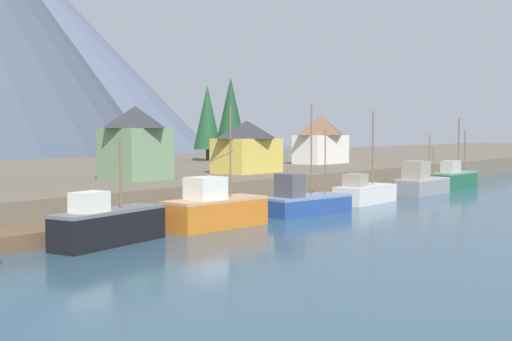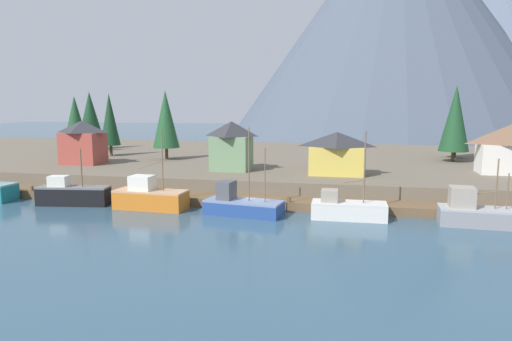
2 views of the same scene
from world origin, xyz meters
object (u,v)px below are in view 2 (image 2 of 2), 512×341
object	(u,v)px
fishing_boat_blue	(241,205)
house_yellow	(337,153)
conifer_back_right	(455,119)
conifer_mid_left	(110,119)
fishing_boat_grey	(474,212)
conifer_near_right	(75,121)
conifer_near_left	(90,116)
conifer_back_left	(457,120)
fishing_boat_orange	(150,197)
house_red	(83,142)
house_green	(232,145)
fishing_boat_black	(72,194)
conifer_mid_right	(166,119)
fishing_boat_white	(347,209)
house_white	(511,148)

from	to	relation	value
fishing_boat_blue	house_yellow	xyz separation A→B (m)	(9.30, 13.96, 4.30)
conifer_back_right	conifer_mid_left	bearing A→B (deg)	-176.23
fishing_boat_grey	conifer_near_right	xyz separation A→B (m)	(-63.13, 31.26, 7.21)
fishing_boat_blue	conifer_back_right	distance (m)	42.30
conifer_mid_left	conifer_back_right	world-z (taller)	conifer_back_right
conifer_near_right	conifer_mid_left	distance (m)	10.18
conifer_near_left	conifer_back_left	size ratio (longest dim) A/B	1.03
fishing_boat_orange	fishing_boat_blue	xyz separation A→B (m)	(10.65, -0.43, -0.30)
house_red	fishing_boat_grey	bearing A→B (deg)	-17.44
conifer_back_left	conifer_back_right	distance (m)	5.98
fishing_boat_orange	fishing_boat_grey	bearing A→B (deg)	3.26
fishing_boat_blue	house_green	world-z (taller)	house_green
fishing_boat_blue	house_green	distance (m)	16.76
fishing_boat_black	fishing_boat_grey	world-z (taller)	fishing_boat_black
conifer_near_right	conifer_mid_right	distance (m)	22.42
house_yellow	conifer_back_right	xyz separation A→B (m)	(17.57, 17.63, 4.00)
house_yellow	house_red	world-z (taller)	house_red
house_green	house_yellow	distance (m)	14.52
conifer_mid_left	conifer_mid_right	xyz separation A→B (m)	(11.88, -3.15, 0.24)
fishing_boat_white	house_yellow	world-z (taller)	fishing_boat_white
fishing_boat_white	conifer_back_left	world-z (taller)	conifer_back_left
fishing_boat_blue	fishing_boat_grey	distance (m)	22.98
conifer_mid_right	house_white	bearing A→B (deg)	-5.98
conifer_back_right	house_yellow	bearing A→B (deg)	-134.91
fishing_boat_white	house_white	world-z (taller)	house_white
fishing_boat_blue	conifer_mid_left	bearing A→B (deg)	146.11
fishing_boat_black	house_red	distance (m)	19.22
fishing_boat_orange	conifer_mid_left	size ratio (longest dim) A/B	0.81
fishing_boat_blue	house_white	world-z (taller)	fishing_boat_blue
fishing_boat_white	conifer_back_left	size ratio (longest dim) A/B	0.80
conifer_mid_left	conifer_back_right	distance (m)	57.76
fishing_boat_orange	conifer_near_left	xyz separation A→B (m)	(-30.27, 37.58, 7.78)
fishing_boat_white	house_red	distance (m)	43.60
conifer_back_left	fishing_boat_white	bearing A→B (deg)	-115.13
conifer_mid_left	conifer_back_left	distance (m)	59.80
fishing_boat_grey	conifer_near_left	xyz separation A→B (m)	(-63.90, 37.58, 7.83)
house_yellow	conifer_mid_right	xyz separation A→B (m)	(-28.18, 10.69, 3.83)
fishing_boat_white	conifer_near_left	xyz separation A→B (m)	(-51.90, 37.43, 8.10)
conifer_mid_right	conifer_mid_left	bearing A→B (deg)	165.16
conifer_near_right	conifer_mid_right	world-z (taller)	conifer_mid_right
house_yellow	conifer_mid_right	world-z (taller)	conifer_mid_right
house_white	conifer_mid_right	world-z (taller)	conifer_mid_right
house_white	conifer_near_right	xyz separation A→B (m)	(-71.72, 12.33, 2.62)
fishing_boat_orange	house_red	distance (m)	25.16
fishing_boat_white	conifer_near_right	xyz separation A→B (m)	(-51.14, 31.11, 7.48)
conifer_mid_right	conifer_back_right	distance (m)	46.28
conifer_mid_left	conifer_mid_right	distance (m)	12.29
fishing_boat_black	fishing_boat_orange	distance (m)	9.65
fishing_boat_grey	conifer_back_right	size ratio (longest dim) A/B	0.60
conifer_near_left	conifer_mid_left	xyz separation A→B (m)	(10.16, -10.21, -0.19)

